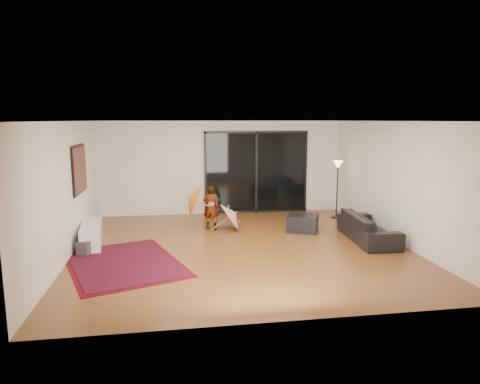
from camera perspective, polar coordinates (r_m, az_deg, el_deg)
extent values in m
plane|color=brown|center=(9.33, 0.22, -7.37)|extent=(7.00, 7.00, 0.00)
plane|color=white|center=(8.93, 0.23, 9.44)|extent=(7.00, 7.00, 0.00)
plane|color=silver|center=(12.47, -2.36, 3.27)|extent=(7.00, 0.00, 7.00)
plane|color=silver|center=(5.67, 5.92, -4.50)|extent=(7.00, 0.00, 7.00)
plane|color=silver|center=(9.16, -21.95, 0.26)|extent=(0.00, 7.00, 7.00)
plane|color=silver|center=(10.19, 20.04, 1.26)|extent=(0.00, 7.00, 7.00)
cube|color=black|center=(12.61, 2.18, 2.65)|extent=(3.00, 0.04, 2.40)
cube|color=black|center=(12.51, 2.23, 7.97)|extent=(3.06, 0.06, 0.06)
cube|color=black|center=(12.79, 2.16, -2.57)|extent=(3.06, 0.06, 0.06)
cube|color=black|center=(12.59, 2.20, 2.64)|extent=(0.06, 0.06, 2.40)
cube|color=black|center=(10.08, -20.67, 2.86)|extent=(0.02, 1.28, 1.08)
cube|color=#1C462B|center=(10.08, -20.56, 2.86)|extent=(0.03, 1.18, 0.98)
cube|color=white|center=(10.08, -19.18, -5.26)|extent=(0.63, 1.71, 0.46)
cube|color=#424244|center=(9.35, -19.99, -7.02)|extent=(0.33, 0.33, 0.29)
cube|color=#560710|center=(8.62, -15.27, -9.15)|extent=(2.74, 3.22, 0.01)
cube|color=maroon|center=(8.62, -15.28, -9.11)|extent=(2.54, 3.01, 0.02)
imported|color=black|center=(10.22, 16.72, -4.54)|extent=(0.95, 2.11, 0.60)
cube|color=black|center=(10.74, 8.37, -4.08)|extent=(0.94, 0.94, 0.41)
cylinder|color=black|center=(12.40, 12.69, -3.26)|extent=(0.28, 0.28, 0.03)
cylinder|color=black|center=(12.26, 12.81, 0.04)|extent=(0.04, 0.04, 1.48)
cone|color=#FFD899|center=(12.16, 12.95, 3.57)|extent=(0.28, 0.28, 0.22)
imported|color=#999999|center=(10.72, -3.88, -2.09)|extent=(0.47, 0.38, 1.11)
cone|color=orange|center=(10.60, -6.83, -1.29)|extent=(0.46, 0.77, 0.77)
cylinder|color=#A38046|center=(10.67, -6.80, -3.06)|extent=(0.47, 0.02, 0.22)
cylinder|color=#A38046|center=(10.58, -6.85, -0.73)|extent=(0.06, 0.02, 0.04)
cone|color=silver|center=(10.65, -0.59, -2.43)|extent=(0.60, 0.79, 0.76)
cylinder|color=#A38046|center=(10.73, -0.59, -4.36)|extent=(0.47, 0.02, 0.33)
cylinder|color=#A38046|center=(10.63, -0.59, -1.83)|extent=(0.05, 0.02, 0.05)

